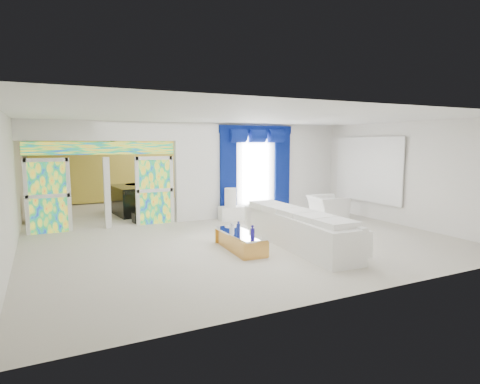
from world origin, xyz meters
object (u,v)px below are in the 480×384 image
white_sofa (298,231)px  grand_piano (136,200)px  coffee_table (240,242)px  console_table (239,213)px  armchair (327,208)px

white_sofa → grand_piano: bearing=115.4°
coffee_table → console_table: bearing=64.3°
white_sofa → armchair: 3.62m
console_table → white_sofa: bearing=-93.3°
white_sofa → grand_piano: grand_piano is taller
coffee_table → console_table: size_ratio=1.32×
coffee_table → grand_piano: (-1.10, 5.78, 0.29)m
coffee_table → console_table: (1.55, 3.24, 0.03)m
white_sofa → coffee_table: size_ratio=2.29×
armchair → console_table: bearing=75.2°
console_table → grand_piano: 3.68m
white_sofa → armchair: bearing=44.4°
grand_piano → coffee_table: bearing=-84.9°
white_sofa → coffee_table: (-1.35, 0.30, -0.18)m
armchair → grand_piano: size_ratio=0.60×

